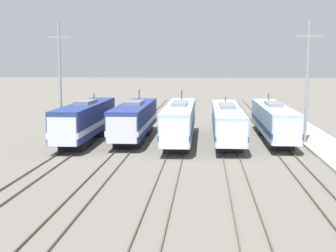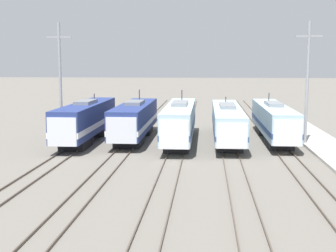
{
  "view_description": "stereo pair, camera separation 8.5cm",
  "coord_description": "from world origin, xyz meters",
  "px_view_note": "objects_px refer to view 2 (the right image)",
  "views": [
    {
      "loc": [
        2.61,
        -40.24,
        8.41
      ],
      "look_at": [
        -0.7,
        1.33,
        2.62
      ],
      "focal_mm": 50.0,
      "sensor_mm": 36.0,
      "label": 1
    },
    {
      "loc": [
        2.7,
        -40.23,
        8.41
      ],
      "look_at": [
        -0.7,
        1.33,
        2.62
      ],
      "focal_mm": 50.0,
      "sensor_mm": 36.0,
      "label": 2
    }
  ],
  "objects_px": {
    "locomotive_far_right": "(274,121)",
    "catenary_tower_left": "(60,81)",
    "catenary_tower_right": "(307,81)",
    "locomotive_far_left": "(85,121)",
    "locomotive_center_left": "(134,120)",
    "locomotive_center": "(179,122)",
    "locomotive_center_right": "(227,122)"
  },
  "relations": [
    {
      "from": "locomotive_far_right",
      "to": "catenary_tower_left",
      "type": "relative_size",
      "value": 1.48
    },
    {
      "from": "catenary_tower_left",
      "to": "catenary_tower_right",
      "type": "bearing_deg",
      "value": 0.0
    },
    {
      "from": "locomotive_far_left",
      "to": "catenary_tower_right",
      "type": "distance_m",
      "value": 22.95
    },
    {
      "from": "locomotive_far_right",
      "to": "catenary_tower_left",
      "type": "xyz_separation_m",
      "value": [
        -22.2,
        -2.75,
        4.34
      ]
    },
    {
      "from": "locomotive_far_right",
      "to": "catenary_tower_right",
      "type": "bearing_deg",
      "value": -45.19
    },
    {
      "from": "locomotive_center_left",
      "to": "catenary_tower_left",
      "type": "relative_size",
      "value": 1.33
    },
    {
      "from": "locomotive_far_left",
      "to": "locomotive_center_left",
      "type": "relative_size",
      "value": 1.04
    },
    {
      "from": "locomotive_center",
      "to": "locomotive_center_right",
      "type": "height_order",
      "value": "locomotive_center"
    },
    {
      "from": "catenary_tower_left",
      "to": "locomotive_center_left",
      "type": "bearing_deg",
      "value": 14.73
    },
    {
      "from": "locomotive_center",
      "to": "locomotive_center_right",
      "type": "bearing_deg",
      "value": 18.05
    },
    {
      "from": "locomotive_center_right",
      "to": "locomotive_far_right",
      "type": "height_order",
      "value": "locomotive_far_right"
    },
    {
      "from": "locomotive_far_left",
      "to": "locomotive_center_right",
      "type": "distance_m",
      "value": 14.95
    },
    {
      "from": "locomotive_far_right",
      "to": "catenary_tower_left",
      "type": "bearing_deg",
      "value": -172.94
    },
    {
      "from": "locomotive_center_left",
      "to": "locomotive_center_right",
      "type": "bearing_deg",
      "value": 0.32
    },
    {
      "from": "locomotive_center_right",
      "to": "locomotive_far_left",
      "type": "bearing_deg",
      "value": -174.07
    },
    {
      "from": "locomotive_far_left",
      "to": "locomotive_center_left",
      "type": "height_order",
      "value": "locomotive_center_left"
    },
    {
      "from": "locomotive_center_right",
      "to": "catenary_tower_left",
      "type": "distance_m",
      "value": 17.91
    },
    {
      "from": "locomotive_center",
      "to": "locomotive_far_right",
      "type": "xyz_separation_m",
      "value": [
        9.91,
        2.38,
        -0.09
      ]
    },
    {
      "from": "locomotive_far_right",
      "to": "locomotive_center",
      "type": "bearing_deg",
      "value": -166.49
    },
    {
      "from": "locomotive_far_right",
      "to": "catenary_tower_right",
      "type": "xyz_separation_m",
      "value": [
        2.73,
        -2.75,
        4.34
      ]
    },
    {
      "from": "locomotive_center",
      "to": "catenary_tower_right",
      "type": "distance_m",
      "value": 13.34
    },
    {
      "from": "locomotive_far_right",
      "to": "locomotive_far_left",
      "type": "bearing_deg",
      "value": -173.35
    },
    {
      "from": "locomotive_far_left",
      "to": "locomotive_center",
      "type": "relative_size",
      "value": 0.95
    },
    {
      "from": "locomotive_far_left",
      "to": "locomotive_center_right",
      "type": "height_order",
      "value": "locomotive_far_left"
    },
    {
      "from": "locomotive_far_left",
      "to": "catenary_tower_right",
      "type": "bearing_deg",
      "value": -1.12
    },
    {
      "from": "locomotive_center_right",
      "to": "locomotive_far_right",
      "type": "xyz_separation_m",
      "value": [
        4.96,
        0.77,
        0.07
      ]
    },
    {
      "from": "locomotive_center_left",
      "to": "locomotive_far_left",
      "type": "bearing_deg",
      "value": -163.28
    },
    {
      "from": "catenary_tower_left",
      "to": "locomotive_center",
      "type": "bearing_deg",
      "value": 1.72
    },
    {
      "from": "locomotive_center_right",
      "to": "locomotive_center_left",
      "type": "bearing_deg",
      "value": -179.68
    },
    {
      "from": "locomotive_center_left",
      "to": "catenary_tower_right",
      "type": "relative_size",
      "value": 1.33
    },
    {
      "from": "catenary_tower_left",
      "to": "catenary_tower_right",
      "type": "distance_m",
      "value": 24.93
    },
    {
      "from": "locomotive_center_right",
      "to": "catenary_tower_right",
      "type": "relative_size",
      "value": 1.6
    }
  ]
}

